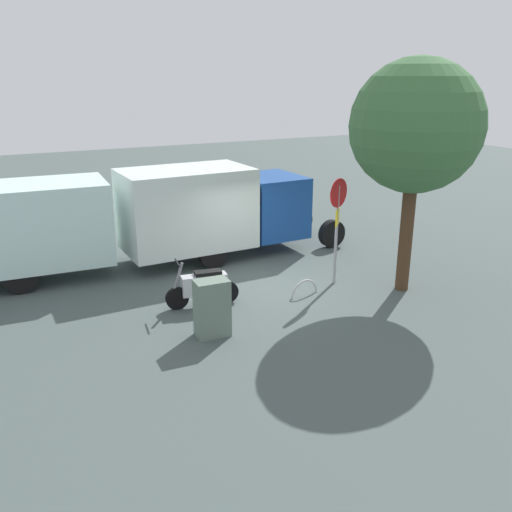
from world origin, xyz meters
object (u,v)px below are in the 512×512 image
box_truck_near (217,207)px  bike_rack_hoop (304,295)px  motorcycle (204,286)px  street_tree (416,127)px  stop_sign (337,215)px  utility_cabinet (212,308)px

box_truck_near → bike_rack_hoop: (-0.70, 3.97, -1.56)m
motorcycle → street_tree: bearing=173.6°
stop_sign → bike_rack_hoop: 2.27m
street_tree → bike_rack_hoop: street_tree is taller
street_tree → motorcycle: bearing=-15.0°
utility_cabinet → street_tree: bearing=-177.8°
box_truck_near → street_tree: size_ratio=1.20×
street_tree → box_truck_near: bearing=-56.0°
utility_cabinet → motorcycle: bearing=-105.4°
motorcycle → stop_sign: 3.97m
box_truck_near → stop_sign: 4.08m
motorcycle → street_tree: street_tree is taller
motorcycle → utility_cabinet: (0.43, 1.56, 0.12)m
box_truck_near → utility_cabinet: 5.54m
utility_cabinet → bike_rack_hoop: bearing=-161.3°
motorcycle → utility_cabinet: size_ratio=1.42×
box_truck_near → bike_rack_hoop: bearing=-81.3°
street_tree → bike_rack_hoop: bearing=-17.5°
utility_cabinet → stop_sign: bearing=-161.7°
stop_sign → street_tree: size_ratio=0.49×
box_truck_near → motorcycle: (1.83, 3.41, -1.04)m
bike_rack_hoop → utility_cabinet: bearing=18.7°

